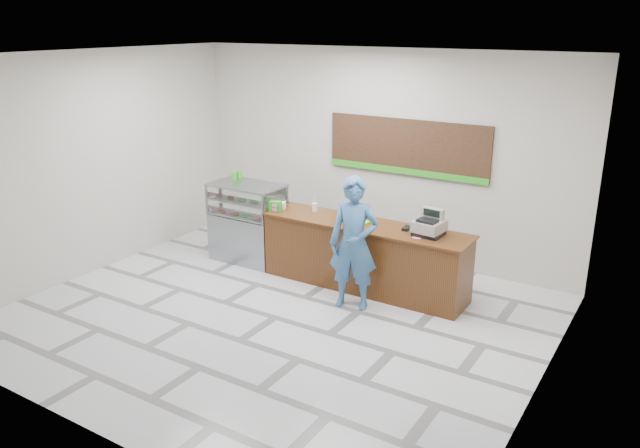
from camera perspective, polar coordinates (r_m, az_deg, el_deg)
The scene contains 16 objects.
floor at distance 8.73m, azimuth -4.14°, elevation -8.52°, with size 7.00×7.00×0.00m, color silver.
back_wall at distance 10.59m, azimuth 5.26°, elevation 6.32°, with size 7.00×7.00×0.00m, color beige.
ceiling at distance 7.81m, azimuth -4.75°, elevation 15.06°, with size 7.00×7.00×0.00m, color silver.
sales_counter at distance 9.46m, azimuth 4.03°, elevation -2.92°, with size 3.26×0.76×1.03m.
display_case at distance 10.56m, azimuth -6.63°, elevation 0.20°, with size 1.22×0.72×1.33m.
menu_board at distance 10.29m, azimuth 7.93°, elevation 6.91°, with size 2.80×0.06×0.90m.
cash_register at distance 8.88m, azimuth 9.98°, elevation -0.14°, with size 0.43×0.45×0.37m.
card_terminal at distance 9.08m, azimuth 7.91°, elevation -0.39°, with size 0.09×0.18×0.04m, color black.
serving_tray at distance 9.34m, azimuth 3.39°, elevation 0.21°, with size 0.38×0.29×0.02m.
napkin_box at distance 10.00m, azimuth -3.59°, elevation 1.71°, with size 0.13×0.13×0.11m, color white.
straw_cup at distance 9.84m, azimuth -0.49°, elevation 1.54°, with size 0.09×0.09×0.13m, color silver.
promo_box at distance 9.87m, azimuth -4.11°, elevation 1.64°, with size 0.18×0.12×0.16m, color green.
donut_decal at distance 8.79m, azimuth 8.86°, elevation -1.20°, with size 0.14×0.14×0.00m, color pink.
green_cup_left at distance 10.70m, azimuth -7.81°, elevation 4.38°, with size 0.08×0.08×0.13m, color green.
green_cup_right at distance 10.75m, azimuth -7.40°, elevation 4.52°, with size 0.09×0.09×0.14m, color green.
customer at distance 8.70m, azimuth 3.11°, elevation -1.79°, with size 0.69×0.46×1.90m, color #376596.
Camera 1 is at (4.65, -6.26, 3.93)m, focal length 35.00 mm.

